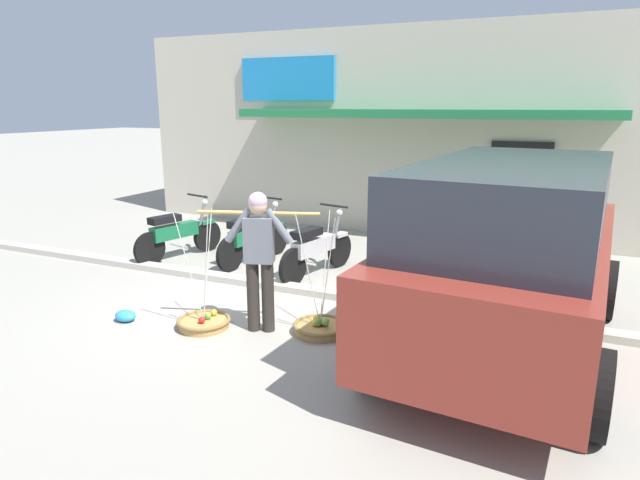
# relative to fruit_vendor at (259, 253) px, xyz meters

# --- Properties ---
(ground_plane) EXTENTS (90.00, 90.00, 0.00)m
(ground_plane) POSITION_rel_fruit_vendor_xyz_m (-0.40, 0.71, -0.98)
(ground_plane) COLOR #9E998C
(sidewalk_curb) EXTENTS (20.00, 0.24, 0.10)m
(sidewalk_curb) POSITION_rel_fruit_vendor_xyz_m (-0.40, 1.41, -0.93)
(sidewalk_curb) COLOR #BAB4A5
(sidewalk_curb) RESTS_ON ground
(fruit_vendor) EXTENTS (1.38, 0.48, 1.70)m
(fruit_vendor) POSITION_rel_fruit_vendor_xyz_m (0.00, 0.00, 0.00)
(fruit_vendor) COLOR #2D2823
(fruit_vendor) RESTS_ON ground
(fruit_basket_left_side) EXTENTS (0.66, 0.66, 1.45)m
(fruit_basket_left_side) POSITION_rel_fruit_vendor_xyz_m (0.69, 0.22, -0.90)
(fruit_basket_left_side) COLOR #B2894C
(fruit_basket_left_side) RESTS_ON ground
(fruit_basket_right_side) EXTENTS (0.66, 0.66, 1.45)m
(fruit_basket_right_side) POSITION_rel_fruit_vendor_xyz_m (-0.68, -0.22, -0.90)
(fruit_basket_right_side) COLOR #B2894C
(fruit_basket_right_side) RESTS_ON ground
(motorcycle_nearest_shop) EXTENTS (0.66, 1.78, 1.09)m
(motorcycle_nearest_shop) POSITION_rel_fruit_vendor_xyz_m (-2.93, 2.16, -0.52)
(motorcycle_nearest_shop) COLOR black
(motorcycle_nearest_shop) RESTS_ON ground
(motorcycle_second_in_row) EXTENTS (0.54, 1.81, 1.09)m
(motorcycle_second_in_row) POSITION_rel_fruit_vendor_xyz_m (-1.57, 2.46, -0.52)
(motorcycle_second_in_row) COLOR black
(motorcycle_second_in_row) RESTS_ON ground
(motorcycle_third_in_row) EXTENTS (0.60, 1.79, 1.09)m
(motorcycle_third_in_row) POSITION_rel_fruit_vendor_xyz_m (-0.27, 2.22, -0.52)
(motorcycle_third_in_row) COLOR black
(motorcycle_third_in_row) RESTS_ON ground
(motorcycle_end_of_row) EXTENTS (0.60, 1.79, 1.09)m
(motorcycle_end_of_row) POSITION_rel_fruit_vendor_xyz_m (1.03, 2.47, -0.52)
(motorcycle_end_of_row) COLOR black
(motorcycle_end_of_row) RESTS_ON ground
(parked_truck) EXTENTS (2.45, 4.94, 2.10)m
(parked_truck) POSITION_rel_fruit_vendor_xyz_m (2.73, 0.72, 0.16)
(parked_truck) COLOR maroon
(parked_truck) RESTS_ON ground
(storefront_building) EXTENTS (13.00, 6.00, 4.20)m
(storefront_building) POSITION_rel_fruit_vendor_xyz_m (0.50, 8.02, 1.13)
(storefront_building) COLOR beige
(storefront_building) RESTS_ON ground
(plastic_litter_bag) EXTENTS (0.28, 0.22, 0.14)m
(plastic_litter_bag) POSITION_rel_fruit_vendor_xyz_m (-1.71, -0.46, -0.91)
(plastic_litter_bag) COLOR #3393D1
(plastic_litter_bag) RESTS_ON ground
(wooden_crate) EXTENTS (0.44, 0.36, 0.32)m
(wooden_crate) POSITION_rel_fruit_vendor_xyz_m (0.94, 3.46, -0.82)
(wooden_crate) COLOR olive
(wooden_crate) RESTS_ON ground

